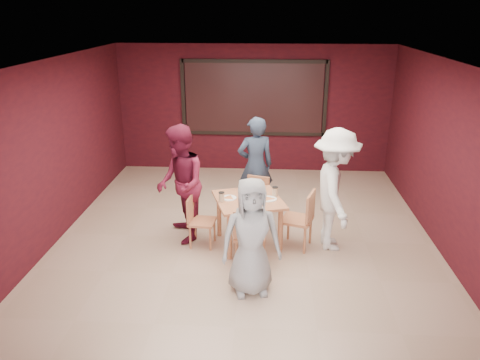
# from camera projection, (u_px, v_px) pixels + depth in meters

# --- Properties ---
(floor) EXTENTS (7.00, 7.00, 0.00)m
(floor) POSITION_uv_depth(u_px,v_px,m) (245.00, 239.00, 7.57)
(floor) COLOR tan
(floor) RESTS_ON ground
(window_blinds) EXTENTS (3.00, 0.02, 1.50)m
(window_blinds) POSITION_uv_depth(u_px,v_px,m) (254.00, 98.00, 10.22)
(window_blinds) COLOR black
(dining_table) EXTENTS (1.22, 1.22, 0.92)m
(dining_table) POSITION_uv_depth(u_px,v_px,m) (249.00, 204.00, 7.18)
(dining_table) COLOR tan
(dining_table) RESTS_ON floor
(chair_front) EXTENTS (0.48, 0.48, 0.90)m
(chair_front) POSITION_uv_depth(u_px,v_px,m) (250.00, 234.00, 6.60)
(chair_front) COLOR #C3764C
(chair_front) RESTS_ON floor
(chair_back) EXTENTS (0.49, 0.49, 0.82)m
(chair_back) POSITION_uv_depth(u_px,v_px,m) (256.00, 198.00, 8.00)
(chair_back) COLOR #C3764C
(chair_back) RESTS_ON floor
(chair_left) EXTENTS (0.42, 0.42, 0.81)m
(chair_left) POSITION_uv_depth(u_px,v_px,m) (198.00, 218.00, 7.23)
(chair_left) COLOR #C3764C
(chair_left) RESTS_ON floor
(chair_right) EXTENTS (0.56, 0.56, 0.92)m
(chair_right) POSITION_uv_depth(u_px,v_px,m) (302.00, 216.00, 7.13)
(chair_right) COLOR #C3764C
(chair_right) RESTS_ON floor
(diner_front) EXTENTS (0.86, 0.65, 1.57)m
(diner_front) POSITION_uv_depth(u_px,v_px,m) (251.00, 237.00, 5.92)
(diner_front) COLOR #959595
(diner_front) RESTS_ON floor
(diner_back) EXTENTS (0.73, 0.57, 1.76)m
(diner_back) POSITION_uv_depth(u_px,v_px,m) (255.00, 165.00, 8.29)
(diner_back) COLOR #2C394F
(diner_back) RESTS_ON floor
(diner_left) EXTENTS (0.97, 1.09, 1.87)m
(diner_left) POSITION_uv_depth(u_px,v_px,m) (180.00, 184.00, 7.27)
(diner_left) COLOR maroon
(diner_left) RESTS_ON floor
(diner_right) EXTENTS (0.77, 1.25, 1.88)m
(diner_right) POSITION_uv_depth(u_px,v_px,m) (335.00, 190.00, 7.01)
(diner_right) COLOR white
(diner_right) RESTS_ON floor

